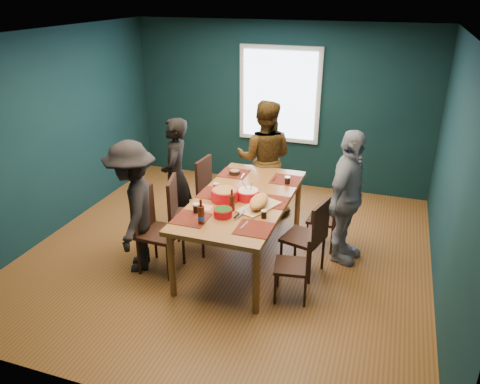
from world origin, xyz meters
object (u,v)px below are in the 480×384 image
(chair_right_mid, at_px, (311,233))
(person_near_left, at_px, (133,207))
(bowl_herbs, at_px, (223,212))
(person_far_left, at_px, (176,176))
(bowl_dumpling, at_px, (248,194))
(dining_table, at_px, (243,203))
(person_right, at_px, (347,198))
(bowl_salad, at_px, (225,194))
(chair_left_far, at_px, (210,186))
(chair_right_near, at_px, (299,260))
(chair_right_far, at_px, (330,214))
(chair_left_near, at_px, (152,224))
(person_back, at_px, (264,159))
(chair_left_mid, at_px, (182,209))
(cutting_board, at_px, (259,203))

(chair_right_mid, relative_size, person_near_left, 0.60)
(person_near_left, relative_size, bowl_herbs, 7.59)
(person_far_left, distance_m, person_near_left, 1.04)
(person_far_left, bearing_deg, bowl_dumpling, 54.95)
(dining_table, height_order, person_right, person_right)
(person_right, relative_size, bowl_salad, 5.12)
(chair_left_far, bearing_deg, bowl_herbs, -57.25)
(dining_table, xyz_separation_m, person_right, (1.20, 0.38, 0.09))
(chair_right_mid, height_order, chair_right_near, chair_right_mid)
(chair_left_far, relative_size, person_near_left, 0.60)
(dining_table, xyz_separation_m, bowl_herbs, (-0.05, -0.54, 0.13))
(chair_right_near, distance_m, bowl_herbs, 0.99)
(chair_right_far, distance_m, bowl_salad, 1.44)
(chair_left_near, distance_m, chair_right_mid, 1.87)
(dining_table, height_order, chair_left_far, chair_left_far)
(person_back, relative_size, person_near_left, 1.08)
(chair_left_far, relative_size, person_right, 0.57)
(person_near_left, height_order, bowl_herbs, person_near_left)
(chair_left_far, relative_size, chair_left_mid, 0.96)
(person_right, bearing_deg, cutting_board, 135.07)
(dining_table, bearing_deg, person_near_left, -151.68)
(person_back, distance_m, bowl_salad, 1.47)
(cutting_board, bearing_deg, bowl_dumpling, 157.10)
(dining_table, height_order, bowl_herbs, bowl_herbs)
(chair_right_near, xyz_separation_m, person_right, (0.35, 0.99, 0.36))
(chair_right_near, distance_m, bowl_salad, 1.21)
(person_near_left, bearing_deg, chair_left_far, 140.75)
(cutting_board, bearing_deg, person_right, 55.28)
(bowl_salad, bearing_deg, bowl_herbs, -72.34)
(chair_right_far, xyz_separation_m, person_near_left, (-2.14, -1.20, 0.32))
(dining_table, distance_m, person_near_left, 1.30)
(chair_left_far, height_order, person_near_left, person_near_left)
(person_back, xyz_separation_m, person_near_left, (-1.04, -1.94, -0.06))
(dining_table, relative_size, bowl_dumpling, 7.96)
(chair_left_near, bearing_deg, chair_left_far, 84.13)
(person_near_left, bearing_deg, bowl_dumpling, 92.59)
(dining_table, height_order, person_near_left, person_near_left)
(bowl_dumpling, bearing_deg, chair_right_mid, -6.97)
(dining_table, distance_m, bowl_herbs, 0.56)
(chair_left_near, height_order, bowl_salad, chair_left_near)
(chair_left_far, bearing_deg, chair_right_mid, -24.14)
(person_back, bearing_deg, person_near_left, 54.44)
(person_back, xyz_separation_m, bowl_salad, (-0.07, -1.46, 0.04))
(chair_left_near, distance_m, chair_right_near, 1.79)
(bowl_herbs, bearing_deg, dining_table, 84.62)
(person_right, xyz_separation_m, cutting_board, (-0.93, -0.59, 0.06))
(chair_right_near, xyz_separation_m, bowl_dumpling, (-0.78, 0.60, 0.41))
(chair_right_far, distance_m, chair_right_mid, 0.71)
(person_right, bearing_deg, chair_left_far, 90.34)
(person_far_left, relative_size, cutting_board, 2.35)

